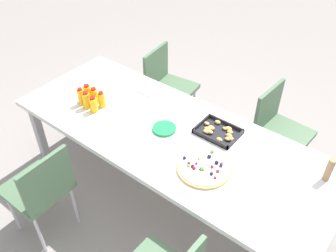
% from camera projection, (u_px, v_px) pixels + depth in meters
% --- Properties ---
extents(ground_plane, '(12.00, 12.00, 0.00)m').
position_uv_depth(ground_plane, '(170.00, 198.00, 3.06)').
color(ground_plane, gray).
extents(party_table, '(2.41, 0.92, 0.73)m').
position_uv_depth(party_table, '(170.00, 138.00, 2.63)').
color(party_table, silver).
rests_on(party_table, ground_plane).
extents(chair_near_left, '(0.40, 0.40, 0.83)m').
position_uv_depth(chair_near_left, '(41.00, 187.00, 2.51)').
color(chair_near_left, '#4C6B4C').
rests_on(chair_near_left, ground_plane).
extents(chair_far_right, '(0.42, 0.42, 0.83)m').
position_uv_depth(chair_far_right, '(278.00, 126.00, 3.01)').
color(chair_far_right, '#4C6B4C').
rests_on(chair_far_right, ground_plane).
extents(chair_far_left, '(0.44, 0.44, 0.83)m').
position_uv_depth(chair_far_left, '(166.00, 83.00, 3.51)').
color(chair_far_left, '#4C6B4C').
rests_on(chair_far_left, ground_plane).
extents(juice_bottle_0, '(0.05, 0.05, 0.15)m').
position_uv_depth(juice_bottle_0, '(81.00, 97.00, 2.81)').
color(juice_bottle_0, '#F9AC14').
rests_on(juice_bottle_0, party_table).
extents(juice_bottle_1, '(0.06, 0.06, 0.14)m').
position_uv_depth(juice_bottle_1, '(87.00, 100.00, 2.78)').
color(juice_bottle_1, '#F9AE14').
rests_on(juice_bottle_1, party_table).
extents(juice_bottle_2, '(0.06, 0.06, 0.13)m').
position_uv_depth(juice_bottle_2, '(93.00, 105.00, 2.74)').
color(juice_bottle_2, '#F9AE14').
rests_on(juice_bottle_2, party_table).
extents(juice_bottle_3, '(0.06, 0.06, 0.14)m').
position_uv_depth(juice_bottle_3, '(88.00, 93.00, 2.86)').
color(juice_bottle_3, '#F9AC14').
rests_on(juice_bottle_3, party_table).
extents(juice_bottle_4, '(0.06, 0.06, 0.14)m').
position_uv_depth(juice_bottle_4, '(94.00, 96.00, 2.83)').
color(juice_bottle_4, '#FAAC14').
rests_on(juice_bottle_4, party_table).
extents(juice_bottle_5, '(0.05, 0.05, 0.14)m').
position_uv_depth(juice_bottle_5, '(102.00, 100.00, 2.79)').
color(juice_bottle_5, '#F9AC14').
rests_on(juice_bottle_5, party_table).
extents(fruit_pizza, '(0.35, 0.35, 0.05)m').
position_uv_depth(fruit_pizza, '(204.00, 167.00, 2.31)').
color(fruit_pizza, tan).
rests_on(fruit_pizza, party_table).
extents(snack_tray, '(0.30, 0.23, 0.04)m').
position_uv_depth(snack_tray, '(218.00, 132.00, 2.58)').
color(snack_tray, black).
rests_on(snack_tray, party_table).
extents(plate_stack, '(0.17, 0.17, 0.02)m').
position_uv_depth(plate_stack, '(164.00, 129.00, 2.61)').
color(plate_stack, '#1E8C4C').
rests_on(plate_stack, party_table).
extents(napkin_stack, '(0.15, 0.15, 0.01)m').
position_uv_depth(napkin_stack, '(148.00, 89.00, 3.00)').
color(napkin_stack, white).
rests_on(napkin_stack, party_table).
extents(cardboard_tube, '(0.04, 0.04, 0.17)m').
position_uv_depth(cardboard_tube, '(329.00, 170.00, 2.20)').
color(cardboard_tube, '#9E7A56').
rests_on(cardboard_tube, party_table).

